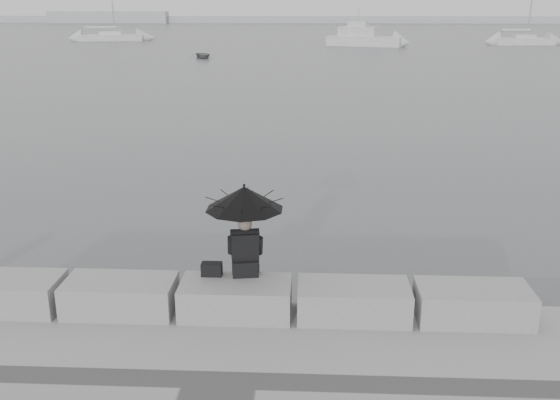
# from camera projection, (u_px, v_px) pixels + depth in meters

# --- Properties ---
(ground) EXTENTS (360.00, 360.00, 0.00)m
(ground) POSITION_uv_depth(u_px,v_px,m) (240.00, 329.00, 9.70)
(ground) COLOR #4D5053
(ground) RESTS_ON ground
(stone_block_far_left) EXTENTS (1.60, 0.80, 0.50)m
(stone_block_far_left) POSITION_uv_depth(u_px,v_px,m) (7.00, 294.00, 9.20)
(stone_block_far_left) COLOR gray
(stone_block_far_left) RESTS_ON promenade
(stone_block_left) EXTENTS (1.60, 0.80, 0.50)m
(stone_block_left) POSITION_uv_depth(u_px,v_px,m) (120.00, 296.00, 9.12)
(stone_block_left) COLOR gray
(stone_block_left) RESTS_ON promenade
(stone_block_centre) EXTENTS (1.60, 0.80, 0.50)m
(stone_block_centre) POSITION_uv_depth(u_px,v_px,m) (236.00, 299.00, 9.04)
(stone_block_centre) COLOR gray
(stone_block_centre) RESTS_ON promenade
(stone_block_right) EXTENTS (1.60, 0.80, 0.50)m
(stone_block_right) POSITION_uv_depth(u_px,v_px,m) (353.00, 301.00, 8.96)
(stone_block_right) COLOR gray
(stone_block_right) RESTS_ON promenade
(stone_block_far_right) EXTENTS (1.60, 0.80, 0.50)m
(stone_block_far_right) POSITION_uv_depth(u_px,v_px,m) (473.00, 304.00, 8.88)
(stone_block_far_right) COLOR gray
(stone_block_far_right) RESTS_ON promenade
(seated_person) EXTENTS (1.14, 1.14, 1.39)m
(seated_person) POSITION_uv_depth(u_px,v_px,m) (244.00, 210.00, 8.97)
(seated_person) COLOR black
(seated_person) RESTS_ON stone_block_centre
(bag) EXTENTS (0.30, 0.17, 0.19)m
(bag) POSITION_uv_depth(u_px,v_px,m) (212.00, 269.00, 9.19)
(bag) COLOR black
(bag) RESTS_ON stone_block_centre
(distant_landmass) EXTENTS (180.00, 8.00, 2.80)m
(distant_landmass) POSITION_uv_depth(u_px,v_px,m) (275.00, 19.00, 156.91)
(distant_landmass) COLOR #ABAEB1
(distant_landmass) RESTS_ON ground
(sailboat_left) EXTENTS (8.59, 4.07, 12.90)m
(sailboat_left) POSITION_uv_depth(u_px,v_px,m) (111.00, 37.00, 83.23)
(sailboat_left) COLOR white
(sailboat_left) RESTS_ON ground
(sailboat_right) EXTENTS (6.90, 2.52, 12.90)m
(sailboat_right) POSITION_uv_depth(u_px,v_px,m) (524.00, 40.00, 75.07)
(sailboat_right) COLOR white
(sailboat_right) RESTS_ON ground
(motor_cruiser) EXTENTS (9.20, 5.74, 4.50)m
(motor_cruiser) POSITION_uv_depth(u_px,v_px,m) (365.00, 38.00, 72.81)
(motor_cruiser) COLOR white
(motor_cruiser) RESTS_ON ground
(dinghy) EXTENTS (3.13, 2.19, 0.49)m
(dinghy) POSITION_uv_depth(u_px,v_px,m) (203.00, 55.00, 57.27)
(dinghy) COLOR slate
(dinghy) RESTS_ON ground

